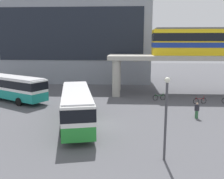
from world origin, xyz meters
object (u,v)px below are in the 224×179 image
object	(u,v)px
bicycle_green	(159,97)
bus_secondary	(11,86)
bus_main	(77,104)
train	(220,41)
bicycle_red	(200,101)
station_building	(76,39)
pedestrian_at_kerb	(197,111)

from	to	relation	value
bicycle_green	bus_secondary	bearing A→B (deg)	-175.82
bus_main	train	bearing A→B (deg)	39.47
train	bus_main	world-z (taller)	train
bus_secondary	bicycle_red	distance (m)	24.07
bicycle_red	bicycle_green	world-z (taller)	same
station_building	bus_secondary	distance (m)	20.35
bicycle_red	station_building	bearing A→B (deg)	135.13
train	pedestrian_at_kerb	world-z (taller)	train
bus_secondary	pedestrian_at_kerb	size ratio (longest dim) A/B	6.66
train	station_building	bearing A→B (deg)	150.47
bicycle_green	pedestrian_at_kerb	world-z (taller)	pedestrian_at_kerb
bus_main	bicycle_green	bearing A→B (deg)	49.38
station_building	pedestrian_at_kerb	distance (m)	31.26
bus_secondary	pedestrian_at_kerb	xyz separation A→B (m)	(21.92, -6.42, -1.23)
train	bicycle_green	bearing A→B (deg)	-154.43
bus_secondary	bicycle_red	bearing A→B (deg)	-0.56
bicycle_green	pedestrian_at_kerb	bearing A→B (deg)	-71.06
pedestrian_at_kerb	bus_main	bearing A→B (deg)	-167.48
train	bicycle_green	world-z (taller)	train
bus_main	bicycle_green	size ratio (longest dim) A/B	6.51
station_building	train	distance (m)	26.63
bus_main	bicycle_red	size ratio (longest dim) A/B	6.47
bicycle_red	bicycle_green	distance (m)	5.06
train	bus_secondary	world-z (taller)	train
station_building	bus_secondary	xyz separation A→B (m)	(-4.93, -18.76, -6.15)
bus_secondary	pedestrian_at_kerb	distance (m)	22.87
station_building	train	xyz separation A→B (m)	(23.16, -13.12, -0.48)
station_building	bus_main	distance (m)	28.94
bus_main	pedestrian_at_kerb	bearing A→B (deg)	12.52
bus_secondary	bicycle_red	size ratio (longest dim) A/B	6.18
train	bicycle_green	distance (m)	12.23
train	bicycle_red	world-z (taller)	train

